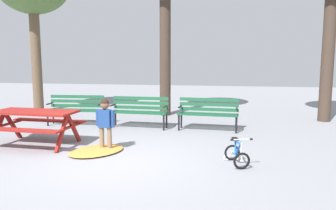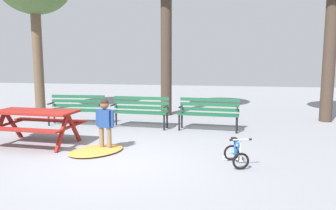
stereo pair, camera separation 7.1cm
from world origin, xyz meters
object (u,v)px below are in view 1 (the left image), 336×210
(park_bench_left, at_px, (139,109))
(kids_bicycle, at_px, (237,154))
(picnic_table, at_px, (35,119))
(park_bench_right, at_px, (208,111))
(child_standing, at_px, (105,120))
(park_bench_far_left, at_px, (76,107))

(park_bench_left, height_order, kids_bicycle, park_bench_left)
(picnic_table, bearing_deg, park_bench_left, 51.37)
(park_bench_left, xyz_separation_m, kids_bicycle, (2.57, -2.88, -0.31))
(park_bench_right, bearing_deg, picnic_table, -148.87)
(child_standing, bearing_deg, picnic_table, 173.56)
(park_bench_far_left, height_order, park_bench_right, same)
(park_bench_far_left, height_order, child_standing, child_standing)
(picnic_table, bearing_deg, child_standing, -6.44)
(park_bench_left, height_order, park_bench_right, same)
(picnic_table, xyz_separation_m, park_bench_right, (3.68, 2.22, -0.08))
(park_bench_left, relative_size, child_standing, 1.49)
(picnic_table, relative_size, kids_bicycle, 2.98)
(child_standing, height_order, kids_bicycle, child_standing)
(park_bench_far_left, relative_size, park_bench_right, 1.00)
(picnic_table, height_order, child_standing, child_standing)
(park_bench_left, bearing_deg, picnic_table, -128.63)
(park_bench_left, height_order, child_standing, child_standing)
(park_bench_left, bearing_deg, child_standing, -91.98)
(child_standing, bearing_deg, park_bench_right, 50.57)
(picnic_table, distance_m, kids_bicycle, 4.42)
(park_bench_right, relative_size, kids_bicycle, 2.60)
(park_bench_far_left, bearing_deg, park_bench_right, -0.94)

